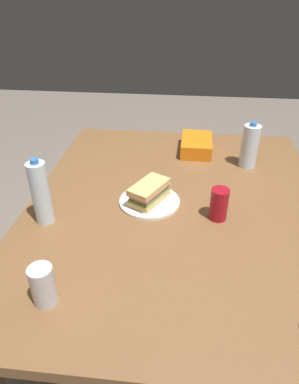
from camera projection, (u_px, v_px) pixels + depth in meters
ground_plane at (172, 326)px, 1.76m from camera, size 8.00×8.00×0.00m
dining_table at (177, 220)px, 1.40m from camera, size 1.43×1.17×0.77m
paper_plate at (150, 201)px, 1.35m from camera, size 0.24×0.24×0.01m
sandwich at (149, 192)px, 1.32m from camera, size 0.21×0.16×0.08m
soda_can_red at (219, 204)px, 1.24m from camera, size 0.07×0.07×0.12m
chip_bag at (196, 145)px, 1.73m from camera, size 0.23×0.16×0.07m
water_bottle_tall at (41, 193)px, 1.19m from camera, size 0.07×0.07×0.25m
water_bottle_spare at (250, 146)px, 1.56m from camera, size 0.08×0.08×0.21m
soda_can_silver at (43, 285)px, 0.91m from camera, size 0.07×0.07×0.12m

